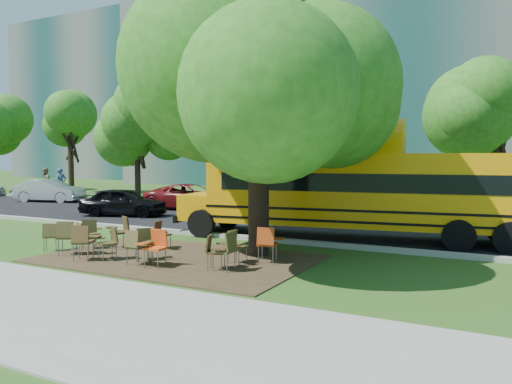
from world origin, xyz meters
The scene contains 33 objects.
ground centered at (0.00, 0.00, 0.00)m, with size 160.00×160.00×0.00m, color #2D4916.
dirt_patch centered at (1.00, -0.50, 0.01)m, with size 7.00×4.50×0.03m, color #382819.
asphalt_road centered at (0.00, 7.00, 0.02)m, with size 80.00×8.00×0.04m, color black.
kerb_near centered at (0.00, 3.00, 0.07)m, with size 80.00×0.25×0.14m, color gray.
kerb_far centered at (0.00, 11.10, 0.07)m, with size 80.00×0.25×0.14m, color gray.
building_main centered at (-8.00, 36.00, 11.00)m, with size 38.00×16.00×22.00m, color slate.
building_left centered at (-38.00, 40.00, 10.00)m, with size 26.00×14.00×20.00m, color slate.
bg_tree_0 centered at (-12.00, 13.00, 4.57)m, with size 5.20×5.20×7.18m.
bg_tree_1 centered at (-20.00, 15.00, 5.39)m, with size 6.00×6.00×8.40m.
bg_tree_2 centered at (-5.00, 16.00, 4.21)m, with size 4.80×4.80×6.62m.
bg_tree_3 centered at (8.00, 14.00, 5.03)m, with size 5.60×5.60×7.84m.
main_tree centered at (2.70, 0.89, 5.09)m, with size 7.20×7.20×8.70m.
school_bus centered at (4.53, 4.65, 1.60)m, with size 11.55×4.00×2.77m.
chair_0 centered at (-1.85, -1.52, 0.59)m, with size 0.63×0.79×0.95m.
chair_1 centered at (-1.55, -1.25, 0.55)m, with size 0.72×0.56×0.90m.
chair_2 centered at (-0.89, -1.88, 0.58)m, with size 0.64×0.75×0.95m.
chair_3 centered at (-0.41, -1.46, 0.54)m, with size 0.73×0.57×0.87m.
chair_4 centered at (0.67, -1.66, 0.55)m, with size 0.59×0.53×0.90m.
chair_5 centered at (1.16, -1.55, 0.57)m, with size 0.61×0.60×0.92m.
chair_6 centered at (2.91, -1.13, 0.58)m, with size 0.55×0.60×0.93m.
chair_7 centered at (2.61, -1.21, 0.52)m, with size 0.64×0.58×0.85m.
chair_8 centered at (-1.99, -0.58, 0.55)m, with size 0.60×0.76×0.89m.
chair_9 centered at (-1.30, -0.07, 0.58)m, with size 0.79×0.62×0.94m.
chair_10 centered at (-0.21, 0.38, 0.51)m, with size 0.53×0.55×0.82m.
chair_11 centered at (0.48, -1.12, 0.54)m, with size 0.59×0.75×0.87m.
chair_12 centered at (2.68, -0.33, 0.52)m, with size 0.49×0.59×0.84m.
chair_13 centered at (3.41, 0.04, 0.58)m, with size 0.64×0.66×0.94m.
chair_14 centered at (-2.75, -1.30, 0.50)m, with size 0.54×0.68×0.81m.
black_car centered at (-6.73, 5.96, 0.65)m, with size 1.54×3.84×1.31m, color black.
bg_car_silver centered at (-15.57, 9.37, 0.67)m, with size 1.43×4.10×1.35m, color #A9A9AE.
bg_car_red centered at (-5.69, 9.71, 0.65)m, with size 2.17×4.71×1.31m, color #601011.
pedestrian_a centered at (-17.05, 11.50, 0.99)m, with size 0.72×0.47×1.97m, color #364779.
pedestrian_b centered at (-19.75, 12.51, 0.97)m, with size 0.95×0.74×1.95m, color #846F4F.
Camera 1 is at (8.83, -10.96, 2.66)m, focal length 35.00 mm.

